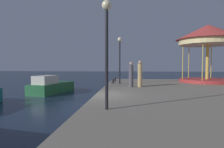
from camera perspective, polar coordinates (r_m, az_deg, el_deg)
name	(u,v)px	position (r m, az deg, el deg)	size (l,w,h in m)	color
ground_plane	(95,109)	(11.38, -4.75, -9.80)	(120.00, 120.00, 0.00)	#162338
quay_dock	(212,103)	(12.02, 26.72, -7.47)	(12.62, 24.30, 0.80)	gray
motorboat_green	(51,86)	(18.03, -17.08, -3.38)	(2.81, 4.81, 1.55)	#236638
carousel	(208,40)	(20.94, 25.68, 8.84)	(5.80, 5.80, 5.39)	#B23333
lamp_post_near_edge	(107,35)	(7.44, -1.54, 11.20)	(0.36, 0.36, 4.00)	black
lamp_post_mid_promenade	(120,52)	(17.08, 2.23, 6.36)	(0.36, 0.36, 3.98)	black
bollard_south	(113,81)	(17.48, 0.21, -2.09)	(0.24, 0.24, 0.40)	#2D2D33
bollard_center	(115,79)	(19.61, 0.78, -1.56)	(0.24, 0.24, 0.40)	#2D2D33
person_by_the_water	(140,74)	(15.03, 7.97, -0.12)	(0.34, 0.34, 1.97)	tan
person_near_carousel	(131,75)	(14.86, 5.47, -0.34)	(0.34, 0.34, 1.86)	#514C56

